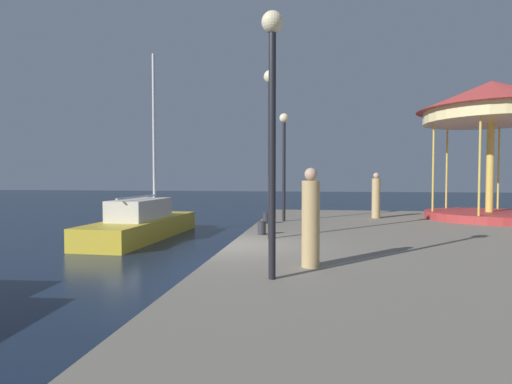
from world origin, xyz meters
name	(u,v)px	position (x,y,z in m)	size (l,w,h in m)	color
ground_plane	(229,276)	(0.00, 0.00, 0.00)	(120.00, 120.00, 0.00)	#162338
quay_dock	(504,268)	(6.46, 0.00, 0.40)	(12.91, 22.24, 0.80)	gray
sailboat_yellow	(142,223)	(-4.83, 5.67, 0.61)	(2.22, 7.27, 7.79)	gold
carousel	(491,116)	(9.00, 7.39, 4.92)	(5.59, 5.59, 5.49)	#B23333
lamp_post_near_edge	(272,98)	(1.45, -3.34, 3.80)	(0.36, 0.36, 4.40)	black
lamp_post_mid_promenade	(270,125)	(0.92, 1.11, 3.92)	(0.36, 0.36, 4.60)	black
lamp_post_far_end	(284,147)	(0.95, 5.56, 3.63)	(0.36, 0.36, 4.11)	black
bollard_south	(266,218)	(0.37, 4.69, 1.00)	(0.24, 0.24, 0.40)	#2D2D33
bollard_north	(262,228)	(0.60, 1.81, 1.00)	(0.24, 0.24, 0.40)	#2D2D33
person_by_the_water	(376,197)	(4.61, 7.30, 1.68)	(0.34, 0.34, 1.87)	tan
person_near_carousel	(311,220)	(2.07, -2.32, 1.68)	(0.34, 0.34, 1.87)	tan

